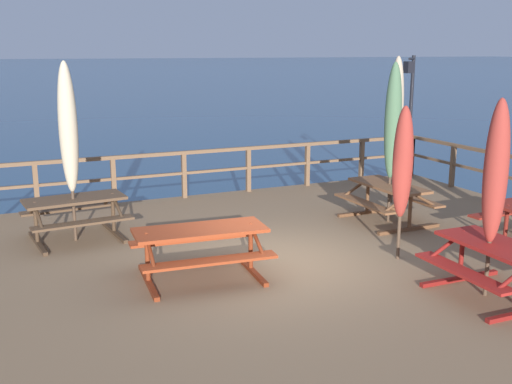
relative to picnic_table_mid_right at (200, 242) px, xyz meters
The scene contains 13 objects.
ground_plane 1.86m from the picnic_table_mid_right, ahead, with size 600.00×600.00×0.00m, color navy.
wooden_deck 1.62m from the picnic_table_mid_right, ahead, with size 13.15×9.93×0.76m, color #846647.
railing_waterside_far 5.15m from the picnic_table_mid_right, 75.28° to the left, with size 12.95×0.10×1.09m.
picnic_table_mid_right is the anchor object (origin of this frame).
picnic_table_back_left 4.16m from the picnic_table_mid_right, 33.95° to the right, with size 1.42×1.67×0.78m.
picnic_table_front_left 4.59m from the picnic_table_mid_right, 17.64° to the left, with size 1.42×1.75×0.78m.
picnic_table_front_right 3.07m from the picnic_table_mid_right, 117.67° to the left, with size 1.85×1.56×0.78m.
patio_umbrella_tall_mid_left 3.42m from the picnic_table_mid_right, ahead, with size 0.32×0.32×2.50m.
patio_umbrella_tall_front 4.24m from the picnic_table_mid_right, 33.63° to the right, with size 0.32×0.32×2.73m.
patio_umbrella_tall_back_right 4.84m from the picnic_table_mid_right, 17.67° to the left, with size 0.32×0.32×3.12m.
patio_umbrella_short_back 3.35m from the picnic_table_mid_right, 118.88° to the left, with size 0.32×0.32×3.16m.
patio_umbrella_tall_back_left 6.21m from the picnic_table_mid_right, 26.26° to the left, with size 0.32×0.32×3.21m.
lamp_post_hooked 8.39m from the picnic_table_mid_right, 31.39° to the left, with size 0.56×0.51×3.20m.
Camera 1 is at (-4.06, -8.39, 4.09)m, focal length 42.85 mm.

